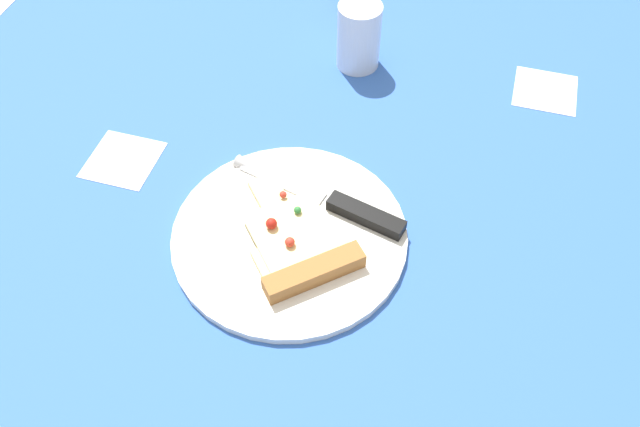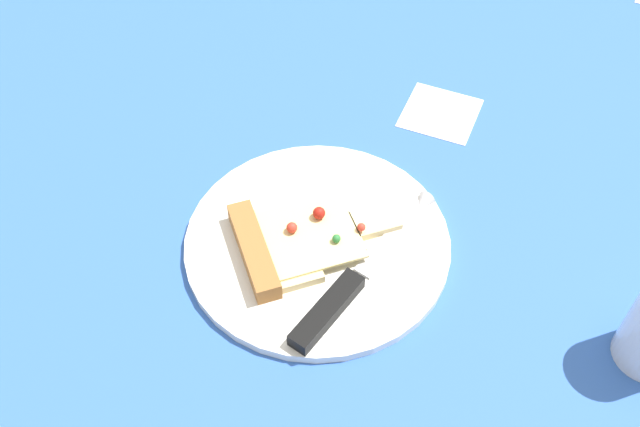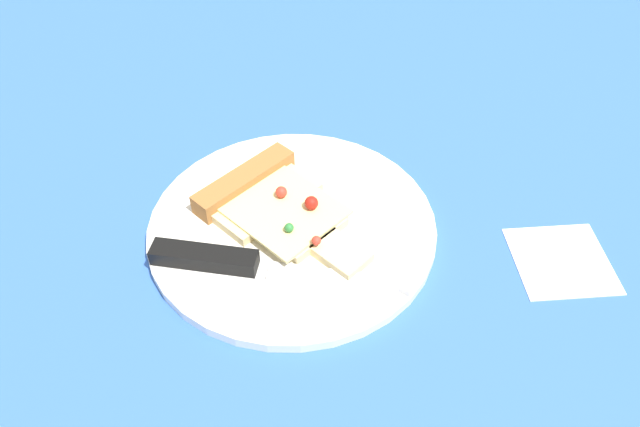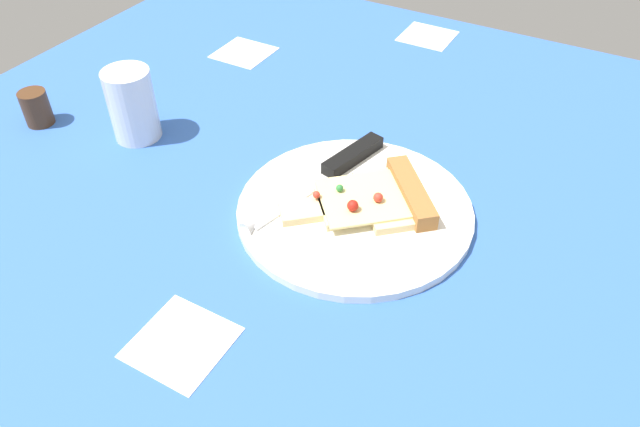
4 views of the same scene
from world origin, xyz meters
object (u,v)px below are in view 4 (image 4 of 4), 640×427
(pizza_slice, at_px, (376,199))
(knife, at_px, (329,172))
(pepper_shaker, at_px, (36,108))
(drinking_glass, at_px, (132,105))
(plate, at_px, (355,210))

(pizza_slice, bearing_deg, knife, 32.35)
(pizza_slice, relative_size, knife, 0.76)
(pizza_slice, distance_m, pepper_shaker, 0.51)
(knife, height_order, drinking_glass, drinking_glass)
(plate, relative_size, knife, 1.20)
(plate, xyz_separation_m, pepper_shaker, (0.49, 0.05, 0.02))
(plate, distance_m, pizza_slice, 0.03)
(pepper_shaker, bearing_deg, knife, -168.95)
(knife, bearing_deg, plate, 159.30)
(pizza_slice, bearing_deg, pepper_shaker, 55.48)
(drinking_glass, relative_size, pepper_shaker, 1.98)
(pizza_slice, bearing_deg, drinking_glass, 51.22)
(plate, height_order, drinking_glass, drinking_glass)
(pizza_slice, xyz_separation_m, drinking_glass, (0.36, 0.02, 0.03))
(drinking_glass, bearing_deg, knife, -172.17)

